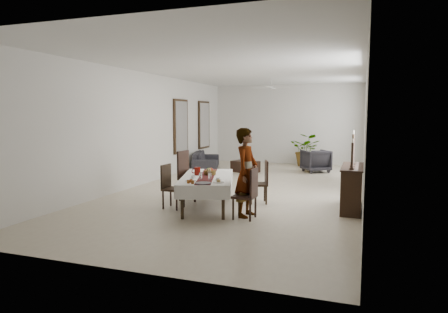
% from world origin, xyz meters
% --- Properties ---
extents(floor, '(6.00, 12.00, 0.00)m').
position_xyz_m(floor, '(0.00, 0.00, 0.00)').
color(floor, beige).
rests_on(floor, ground).
extents(ceiling, '(6.00, 12.00, 0.02)m').
position_xyz_m(ceiling, '(0.00, 0.00, 3.20)').
color(ceiling, silver).
rests_on(ceiling, wall_back).
extents(wall_back, '(6.00, 0.02, 3.20)m').
position_xyz_m(wall_back, '(0.00, 6.00, 1.60)').
color(wall_back, silver).
rests_on(wall_back, floor).
extents(wall_front, '(6.00, 0.02, 3.20)m').
position_xyz_m(wall_front, '(0.00, -6.00, 1.60)').
color(wall_front, silver).
rests_on(wall_front, floor).
extents(wall_left, '(0.02, 12.00, 3.20)m').
position_xyz_m(wall_left, '(-3.00, 0.00, 1.60)').
color(wall_left, silver).
rests_on(wall_left, floor).
extents(wall_right, '(0.02, 12.00, 3.20)m').
position_xyz_m(wall_right, '(3.00, 0.00, 1.60)').
color(wall_right, silver).
rests_on(wall_right, floor).
extents(dining_table_top, '(1.48, 2.31, 0.04)m').
position_xyz_m(dining_table_top, '(-0.18, -2.35, 0.65)').
color(dining_table_top, black).
rests_on(dining_table_top, table_leg_fl).
extents(table_leg_fl, '(0.08, 0.08, 0.63)m').
position_xyz_m(table_leg_fl, '(-0.26, -3.44, 0.31)').
color(table_leg_fl, black).
rests_on(table_leg_fl, floor).
extents(table_leg_fr, '(0.08, 0.08, 0.63)m').
position_xyz_m(table_leg_fr, '(0.49, -3.21, 0.31)').
color(table_leg_fr, black).
rests_on(table_leg_fr, floor).
extents(table_leg_bl, '(0.08, 0.08, 0.63)m').
position_xyz_m(table_leg_bl, '(-0.85, -1.49, 0.31)').
color(table_leg_bl, black).
rests_on(table_leg_bl, floor).
extents(table_leg_br, '(0.08, 0.08, 0.63)m').
position_xyz_m(table_leg_br, '(-0.10, -1.26, 0.31)').
color(table_leg_br, black).
rests_on(table_leg_br, floor).
extents(tablecloth_top, '(1.68, 2.51, 0.01)m').
position_xyz_m(tablecloth_top, '(-0.18, -2.35, 0.67)').
color(tablecloth_top, white).
rests_on(tablecloth_top, dining_table_top).
extents(tablecloth_drape_left, '(0.68, 2.21, 0.27)m').
position_xyz_m(tablecloth_drape_left, '(-0.68, -2.50, 0.54)').
color(tablecloth_drape_left, white).
rests_on(tablecloth_drape_left, dining_table_top).
extents(tablecloth_drape_right, '(0.68, 2.21, 0.27)m').
position_xyz_m(tablecloth_drape_right, '(0.32, -2.20, 0.54)').
color(tablecloth_drape_right, white).
rests_on(tablecloth_drape_right, dining_table_top).
extents(tablecloth_drape_near, '(1.01, 0.31, 0.27)m').
position_xyz_m(tablecloth_drape_near, '(0.15, -3.45, 0.54)').
color(tablecloth_drape_near, silver).
rests_on(tablecloth_drape_near, dining_table_top).
extents(tablecloth_drape_far, '(1.01, 0.31, 0.27)m').
position_xyz_m(tablecloth_drape_far, '(-0.52, -1.25, 0.54)').
color(tablecloth_drape_far, white).
rests_on(tablecloth_drape_far, dining_table_top).
extents(table_runner, '(0.95, 2.23, 0.00)m').
position_xyz_m(table_runner, '(-0.18, -2.35, 0.68)').
color(table_runner, maroon).
rests_on(table_runner, tablecloth_top).
extents(red_pitcher, '(0.17, 0.17, 0.18)m').
position_xyz_m(red_pitcher, '(-0.43, -2.29, 0.77)').
color(red_pitcher, maroon).
rests_on(red_pitcher, tablecloth_top).
extents(pitcher_handle, '(0.11, 0.05, 0.11)m').
position_xyz_m(pitcher_handle, '(-0.51, -2.31, 0.77)').
color(pitcher_handle, maroon).
rests_on(pitcher_handle, red_pitcher).
extents(wine_glass_near, '(0.06, 0.06, 0.15)m').
position_xyz_m(wine_glass_near, '(0.09, -2.87, 0.76)').
color(wine_glass_near, white).
rests_on(wine_glass_near, tablecloth_top).
extents(wine_glass_mid, '(0.06, 0.06, 0.15)m').
position_xyz_m(wine_glass_mid, '(-0.12, -2.85, 0.76)').
color(wine_glass_mid, white).
rests_on(wine_glass_mid, tablecloth_top).
extents(wine_glass_far, '(0.06, 0.06, 0.15)m').
position_xyz_m(wine_glass_far, '(-0.15, -2.29, 0.76)').
color(wine_glass_far, white).
rests_on(wine_glass_far, tablecloth_top).
extents(teacup_right, '(0.08, 0.08, 0.05)m').
position_xyz_m(teacup_right, '(0.23, -2.79, 0.71)').
color(teacup_right, silver).
rests_on(teacup_right, saucer_right).
extents(saucer_right, '(0.13, 0.13, 0.01)m').
position_xyz_m(saucer_right, '(0.23, -2.79, 0.69)').
color(saucer_right, white).
rests_on(saucer_right, tablecloth_top).
extents(teacup_left, '(0.08, 0.08, 0.05)m').
position_xyz_m(teacup_left, '(-0.35, -2.73, 0.71)').
color(teacup_left, silver).
rests_on(teacup_left, saucer_left).
extents(saucer_left, '(0.13, 0.13, 0.01)m').
position_xyz_m(saucer_left, '(-0.35, -2.73, 0.69)').
color(saucer_left, white).
rests_on(saucer_left, tablecloth_top).
extents(plate_near_right, '(0.21, 0.21, 0.01)m').
position_xyz_m(plate_near_right, '(0.33, -3.03, 0.69)').
color(plate_near_right, silver).
rests_on(plate_near_right, tablecloth_top).
extents(bread_near_right, '(0.08, 0.08, 0.08)m').
position_xyz_m(bread_near_right, '(0.33, -3.03, 0.71)').
color(bread_near_right, tan).
rests_on(bread_near_right, plate_near_right).
extents(plate_near_left, '(0.21, 0.21, 0.01)m').
position_xyz_m(plate_near_left, '(-0.24, -3.07, 0.69)').
color(plate_near_left, silver).
rests_on(plate_near_left, tablecloth_top).
extents(plate_far_left, '(0.21, 0.21, 0.01)m').
position_xyz_m(plate_far_left, '(-0.60, -1.96, 0.69)').
color(plate_far_left, white).
rests_on(plate_far_left, tablecloth_top).
extents(serving_tray, '(0.32, 0.32, 0.02)m').
position_xyz_m(serving_tray, '(0.09, -3.25, 0.69)').
color(serving_tray, '#403F44').
rests_on(serving_tray, tablecloth_top).
extents(jam_jar_a, '(0.06, 0.06, 0.07)m').
position_xyz_m(jam_jar_a, '(-0.09, -3.33, 0.71)').
color(jam_jar_a, brown).
rests_on(jam_jar_a, tablecloth_top).
extents(jam_jar_b, '(0.06, 0.06, 0.07)m').
position_xyz_m(jam_jar_b, '(-0.19, -3.31, 0.71)').
color(jam_jar_b, brown).
rests_on(jam_jar_b, tablecloth_top).
extents(jam_jar_c, '(0.06, 0.06, 0.07)m').
position_xyz_m(jam_jar_c, '(-0.17, -3.21, 0.71)').
color(jam_jar_c, brown).
rests_on(jam_jar_c, tablecloth_top).
extents(fruit_basket, '(0.27, 0.27, 0.09)m').
position_xyz_m(fruit_basket, '(-0.20, -2.12, 0.72)').
color(fruit_basket, brown).
rests_on(fruit_basket, tablecloth_top).
extents(fruit_red, '(0.08, 0.08, 0.08)m').
position_xyz_m(fruit_red, '(-0.18, -2.10, 0.79)').
color(fruit_red, '#A22610').
rests_on(fruit_red, fruit_basket).
extents(fruit_green, '(0.07, 0.07, 0.07)m').
position_xyz_m(fruit_green, '(-0.25, -2.11, 0.79)').
color(fruit_green, olive).
rests_on(fruit_green, fruit_basket).
extents(fruit_yellow, '(0.08, 0.08, 0.08)m').
position_xyz_m(fruit_yellow, '(-0.19, -2.17, 0.79)').
color(fruit_yellow, gold).
rests_on(fruit_yellow, fruit_basket).
extents(chair_right_near_seat, '(0.43, 0.43, 0.05)m').
position_xyz_m(chair_right_near_seat, '(0.85, -3.00, 0.43)').
color(chair_right_near_seat, black).
rests_on(chair_right_near_seat, chair_right_near_leg_fl).
extents(chair_right_near_leg_fl, '(0.04, 0.04, 0.41)m').
position_xyz_m(chair_right_near_leg_fl, '(1.01, -3.18, 0.20)').
color(chair_right_near_leg_fl, black).
rests_on(chair_right_near_leg_fl, floor).
extents(chair_right_near_leg_fr, '(0.04, 0.04, 0.41)m').
position_xyz_m(chair_right_near_leg_fr, '(1.03, -2.84, 0.20)').
color(chair_right_near_leg_fr, black).
rests_on(chair_right_near_leg_fr, floor).
extents(chair_right_near_leg_bl, '(0.04, 0.04, 0.41)m').
position_xyz_m(chair_right_near_leg_bl, '(0.68, -3.16, 0.20)').
color(chair_right_near_leg_bl, black).
rests_on(chair_right_near_leg_bl, floor).
extents(chair_right_near_leg_br, '(0.04, 0.04, 0.41)m').
position_xyz_m(chair_right_near_leg_br, '(0.69, -2.82, 0.20)').
color(chair_right_near_leg_br, black).
rests_on(chair_right_near_leg_br, floor).
extents(chair_right_near_back, '(0.05, 0.42, 0.53)m').
position_xyz_m(chair_right_near_back, '(1.04, -3.01, 0.72)').
color(chair_right_near_back, black).
rests_on(chair_right_near_back, chair_right_near_seat).
extents(chair_right_far_seat, '(0.52, 0.52, 0.05)m').
position_xyz_m(chair_right_far_seat, '(0.76, -1.58, 0.43)').
color(chair_right_far_seat, black).
rests_on(chair_right_far_seat, chair_right_far_leg_fl).
extents(chair_right_far_leg_fl, '(0.05, 0.05, 0.40)m').
position_xyz_m(chair_right_far_leg_fl, '(0.97, -1.68, 0.20)').
color(chair_right_far_leg_fl, black).
rests_on(chair_right_far_leg_fl, floor).
extents(chair_right_far_leg_fr, '(0.05, 0.05, 0.40)m').
position_xyz_m(chair_right_far_leg_fr, '(0.86, -1.36, 0.20)').
color(chair_right_far_leg_fr, black).
rests_on(chair_right_far_leg_fr, floor).
extents(chair_right_far_leg_bl, '(0.05, 0.05, 0.40)m').
position_xyz_m(chair_right_far_leg_bl, '(0.66, -1.79, 0.20)').
color(chair_right_far_leg_bl, black).
rests_on(chair_right_far_leg_bl, floor).
extents(chair_right_far_leg_br, '(0.05, 0.05, 0.40)m').
position_xyz_m(chair_right_far_leg_br, '(0.54, -1.48, 0.20)').
color(chair_right_far_leg_br, black).
rests_on(chair_right_far_leg_br, floor).
extents(chair_right_far_back, '(0.17, 0.40, 0.52)m').
position_xyz_m(chair_right_far_back, '(0.93, -1.51, 0.71)').
color(chair_right_far_back, black).
rests_on(chair_right_far_back, chair_right_far_seat).
extents(chair_left_near_seat, '(0.42, 0.42, 0.05)m').
position_xyz_m(chair_left_near_seat, '(-0.82, -2.68, 0.42)').
color(chair_left_near_seat, black).
rests_on(chair_left_near_seat, chair_left_near_leg_fl).
extents(chair_left_near_leg_fl, '(0.04, 0.04, 0.39)m').
position_xyz_m(chair_left_near_leg_fl, '(-0.98, -2.51, 0.20)').
color(chair_left_near_leg_fl, black).
rests_on(chair_left_near_leg_fl, floor).
extents(chair_left_near_leg_fr, '(0.04, 0.04, 0.39)m').
position_xyz_m(chair_left_near_leg_fr, '(-0.99, -2.84, 0.20)').
color(chair_left_near_leg_fr, black).
rests_on(chair_left_near_leg_fr, floor).
extents(chair_left_near_leg_bl, '(0.04, 0.04, 0.39)m').
position_xyz_m(chair_left_near_leg_bl, '(-0.65, -2.53, 0.20)').
color(chair_left_near_leg_bl, black).
rests_on(chair_left_near_leg_bl, floor).
extents(chair_left_near_leg_br, '(0.04, 0.04, 0.39)m').
position_xyz_m(chair_left_near_leg_br, '(-0.67, -2.85, 0.20)').
color(chair_left_near_leg_br, black).
rests_on(chair_left_near_leg_br, floor).
extents(chair_left_near_back, '(0.05, 0.40, 0.51)m').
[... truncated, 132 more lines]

